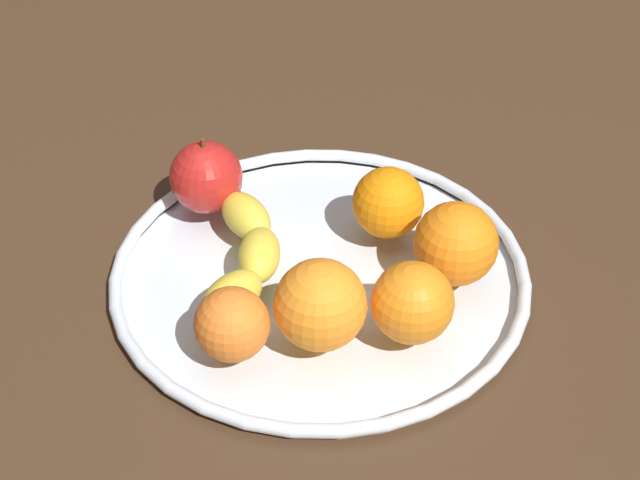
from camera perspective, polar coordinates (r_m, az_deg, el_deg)
The scene contains 9 objects.
ground_plane at distance 88.23cm, azimuth 0.00°, elevation -3.40°, with size 154.46×154.46×4.00cm, color #432D1C.
fruit_bowl at distance 86.27cm, azimuth 0.00°, elevation -1.98°, with size 38.16×38.16×1.80cm.
banana at distance 84.49cm, azimuth -4.54°, elevation -0.71°, with size 18.48×7.77×3.76cm.
apple at distance 90.99cm, azimuth -6.88°, elevation 3.79°, with size 7.03×7.03×7.83cm.
orange_back_left at distance 87.64cm, azimuth 4.13°, elevation 2.27°, with size 6.71×6.71×6.71cm, color orange.
orange_front_right at distance 77.43cm, azimuth 5.60°, elevation -3.78°, with size 6.90×6.90×6.90cm, color orange.
orange_front_left at distance 83.40cm, azimuth 8.18°, elevation -0.01°, with size 7.48×7.48×7.48cm, color orange.
orange_back_right at distance 76.11cm, azimuth -5.33°, elevation -5.09°, with size 6.18×6.18×6.18cm, color orange.
orange_center at distance 76.32cm, azimuth 0.02°, elevation -3.94°, with size 7.65×7.65×7.65cm, color orange.
Camera 1 is at (-63.91, -7.50, 58.37)cm, focal length 53.10 mm.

